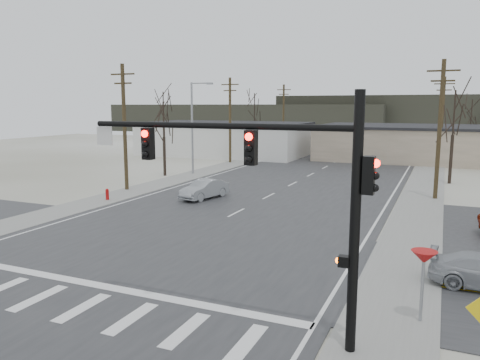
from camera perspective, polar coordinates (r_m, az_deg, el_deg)
The scene contains 26 objects.
ground at distance 23.00m, azimuth -8.69°, elevation -8.20°, with size 140.00×140.00×0.00m, color white.
main_road at distance 36.18m, azimuth 4.06°, elevation -1.72°, with size 18.00×110.00×0.05m, color #2A2A2D.
cross_road at distance 22.99m, azimuth -8.69°, elevation -8.15°, with size 90.00×10.00×0.04m, color #2A2A2D.
sidewalk_left at distance 45.08m, azimuth -6.56°, elevation 0.40°, with size 3.00×90.00×0.06m, color gray.
sidewalk_right at distance 39.12m, azimuth 21.41°, elevation -1.50°, with size 3.00×90.00×0.06m, color gray.
traffic_signal_mast at distance 13.10m, azimuth 5.76°, elevation -0.27°, with size 8.95×0.43×7.20m.
fire_hydrant at distance 35.05m, azimuth -15.88°, elevation -1.68°, with size 0.24×0.24×0.87m.
yield_sign at distance 15.74m, azimuth 21.51°, elevation -9.04°, with size 0.80×0.80×2.35m.
building_left_far at distance 64.95m, azimuth -1.86°, elevation 5.08°, with size 22.30×12.30×4.50m.
building_right_far at distance 62.71m, azimuth 21.90°, elevation 4.20°, with size 26.30×14.30×4.30m.
upole_left_b at distance 38.44m, azimuth -13.90°, elevation 6.49°, with size 2.20×0.30×10.00m.
upole_left_c at distance 55.66m, azimuth -1.22°, elevation 7.47°, with size 2.20×0.30×10.00m.
upole_left_d at distance 74.29m, azimuth 5.32°, elevation 7.84°, with size 2.20×0.30×10.00m.
upole_right_a at distance 36.55m, azimuth 23.17°, elevation 5.90°, with size 2.20×0.30×10.00m.
upole_right_b at distance 58.53m, azimuth 23.42°, elevation 6.81°, with size 2.20×0.30×10.00m.
streetlight_main at distance 46.44m, azimuth -5.65°, elevation 6.94°, with size 2.40×0.25×9.00m.
tree_left_near at distance 45.85m, azimuth -9.30°, elevation 7.02°, with size 3.30×3.30×7.35m.
tree_right_mid at distance 44.53m, azimuth 24.64°, elevation 7.16°, with size 3.74×3.74×8.33m.
tree_left_far at distance 69.49m, azimuth 1.78°, elevation 8.67°, with size 3.96×3.96×8.82m.
tree_right_far at distance 70.59m, azimuth 26.37°, elevation 7.17°, with size 3.52×3.52×7.84m.
tree_left_mid at distance 62.47m, azimuth -9.32°, elevation 8.50°, with size 3.96×3.96×8.82m.
hill_left at distance 120.07m, azimuth 0.62°, elevation 7.52°, with size 70.00×18.00×7.00m, color #333026.
hill_center at distance 114.58m, azimuth 25.37°, elevation 7.08°, with size 80.00×18.00×9.00m, color #333026.
sedan_crossing at distance 34.30m, azimuth -4.36°, elevation -1.11°, with size 1.46×4.19×1.38m, color gray.
car_far_a at distance 70.89m, azimuth 13.92°, elevation 4.00°, with size 2.21×5.44×1.58m, color black.
car_far_b at distance 75.06m, azimuth 14.88°, elevation 4.18°, with size 1.69×4.21×1.43m, color black.
Camera 1 is at (11.83, -18.51, 6.79)m, focal length 35.00 mm.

